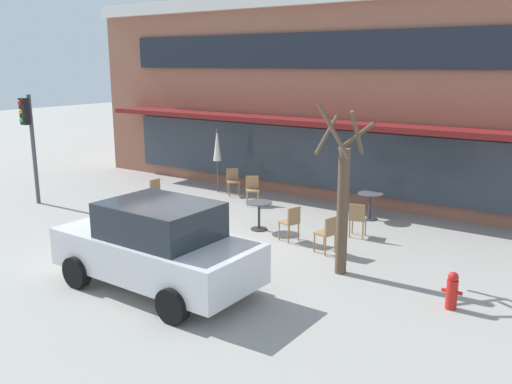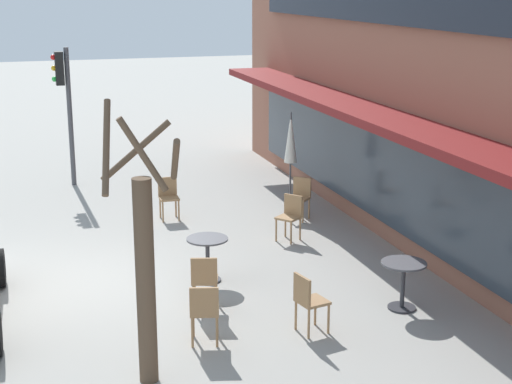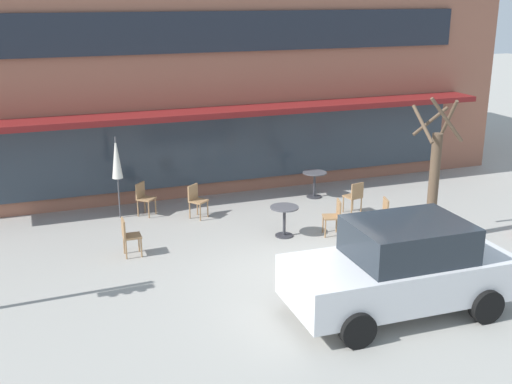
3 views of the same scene
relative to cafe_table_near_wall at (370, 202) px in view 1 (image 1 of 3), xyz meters
name	(u,v)px [view 1 (image 1 of 3)]	position (x,y,z in m)	size (l,w,h in m)	color
ground_plane	(193,249)	(-2.49, -4.74, -0.52)	(80.00, 80.00, 0.00)	#9E9B93
building_facade	(366,92)	(-2.49, 5.22, 2.75)	(18.99, 9.10, 6.53)	#935B47
cafe_table_near_wall	(370,202)	(0.00, 0.00, 0.00)	(0.70, 0.70, 0.76)	#333338
cafe_table_streetside	(259,211)	(-2.04, -2.59, 0.00)	(0.70, 0.70, 0.76)	#333338
patio_umbrella_green_folded	(217,145)	(-5.61, 0.17, 1.11)	(0.28, 0.28, 2.20)	#4C4C51
cafe_chair_0	(328,232)	(0.30, -3.22, 0.01)	(0.49, 0.49, 0.89)	#9E754C
cafe_chair_1	(357,217)	(0.38, -1.71, 0.01)	(0.48, 0.48, 0.89)	#9E754C
cafe_chair_2	(233,179)	(-4.96, 0.16, 0.01)	(0.57, 0.57, 0.89)	#9E754C
cafe_chair_3	(252,188)	(-3.69, -0.52, 0.01)	(0.56, 0.56, 0.89)	#9E754C
cafe_chair_4	(158,191)	(-5.81, -2.51, 0.01)	(0.41, 0.41, 0.89)	#9E754C
cafe_chair_5	(291,221)	(-0.85, -2.94, 0.01)	(0.50, 0.50, 0.89)	#9E754C
parked_sedan	(157,246)	(-1.51, -6.90, 0.36)	(4.24, 2.09, 1.76)	silver
street_tree	(342,200)	(1.08, -4.14, 1.06)	(0.99, 1.01, 3.56)	brown
traffic_light_pole	(29,131)	(-9.38, -4.31, 1.78)	(0.26, 0.44, 3.40)	#47474C
fire_hydrant	(452,290)	(3.50, -4.59, -0.16)	(0.36, 0.20, 0.71)	red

